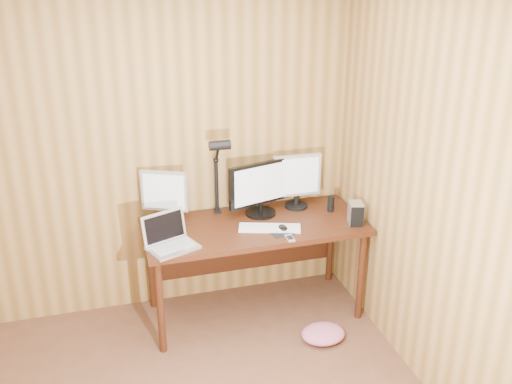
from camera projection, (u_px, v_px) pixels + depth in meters
name	position (u px, v px, depth m)	size (l,w,h in m)	color
room_shell	(140.00, 308.00, 2.26)	(4.00, 4.00, 4.00)	brown
desk	(252.00, 235.00, 4.25)	(1.60, 0.70, 0.75)	#3D1A0C
monitor_center	(261.00, 188.00, 4.21)	(0.51, 0.23, 0.41)	black
monitor_left	(165.00, 195.00, 4.09)	(0.32, 0.17, 0.39)	black
monitor_right	(297.00, 180.00, 4.33)	(0.37, 0.18, 0.42)	black
laptop	(169.00, 239.00, 3.79)	(0.38, 0.34, 0.23)	silver
keyboard	(270.00, 228.00, 4.05)	(0.46, 0.26, 0.02)	white
mousepad	(283.00, 230.00, 4.04)	(0.21, 0.17, 0.00)	black
mouse	(283.00, 228.00, 4.03)	(0.07, 0.10, 0.04)	black
hard_drive	(356.00, 213.00, 4.12)	(0.13, 0.16, 0.16)	silver
phone	(290.00, 238.00, 3.91)	(0.05, 0.10, 0.01)	silver
speaker	(331.00, 204.00, 4.32)	(0.05, 0.05, 0.12)	black
desk_lamp	(218.00, 166.00, 4.10)	(0.15, 0.21, 0.65)	black
fabric_pile	(323.00, 334.00, 4.07)	(0.32, 0.26, 0.10)	#D16585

